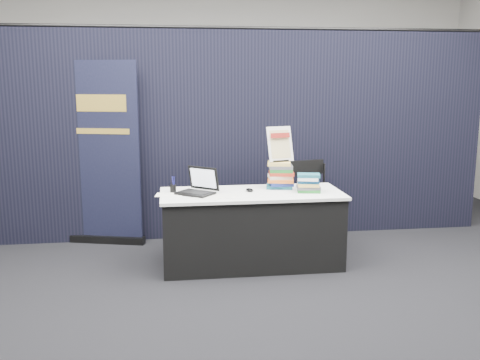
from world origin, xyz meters
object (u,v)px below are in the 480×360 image
at_px(book_stack_short, 308,183).
at_px(stacking_chair, 310,200).
at_px(laptop, 195,187).
at_px(display_table, 251,229).
at_px(book_stack_tall, 280,175).
at_px(pullup_banner, 104,164).
at_px(info_sign, 280,144).

distance_m(book_stack_short, stacking_chair, 0.67).
height_order(book_stack_short, stacking_chair, stacking_chair).
height_order(laptop, stacking_chair, laptop).
distance_m(display_table, stacking_chair, 0.91).
bearing_deg(book_stack_short, laptop, 176.12).
relative_size(display_table, book_stack_tall, 6.54).
relative_size(book_stack_short, pullup_banner, 0.12).
height_order(book_stack_tall, stacking_chair, book_stack_tall).
distance_m(book_stack_tall, stacking_chair, 0.65).
xyz_separation_m(book_stack_tall, pullup_banner, (-1.85, 0.79, 0.03)).
distance_m(display_table, book_stack_short, 0.73).
distance_m(display_table, pullup_banner, 1.87).
xyz_separation_m(laptop, pullup_banner, (-0.97, 0.93, 0.10)).
relative_size(info_sign, pullup_banner, 0.18).
xyz_separation_m(display_table, laptop, (-0.56, 0.02, 0.43)).
xyz_separation_m(laptop, book_stack_tall, (0.88, 0.14, 0.08)).
bearing_deg(stacking_chair, book_stack_tall, -153.21).
xyz_separation_m(display_table, book_stack_short, (0.56, -0.06, 0.47)).
distance_m(display_table, book_stack_tall, 0.62).
bearing_deg(book_stack_tall, pullup_banner, 156.77).
relative_size(display_table, laptop, 4.03).
height_order(laptop, book_stack_tall, book_stack_tall).
distance_m(display_table, laptop, 0.71).
bearing_deg(pullup_banner, display_table, -16.45).
bearing_deg(display_table, book_stack_tall, 25.77).
bearing_deg(stacking_chair, book_stack_short, -120.78).
relative_size(display_table, book_stack_short, 7.38).
bearing_deg(book_stack_short, book_stack_tall, 138.24).
xyz_separation_m(laptop, info_sign, (0.88, 0.17, 0.39)).
relative_size(info_sign, stacking_chair, 0.39).
bearing_deg(info_sign, stacking_chair, 22.46).
distance_m(laptop, book_stack_tall, 0.89).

